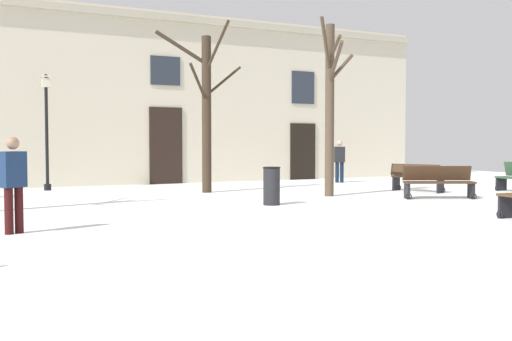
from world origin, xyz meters
TOP-DOWN VIEW (x-y plane):
  - ground_plane at (0.00, 0.00)m, footprint 36.40×36.40m
  - building_facade at (0.01, 9.95)m, footprint 22.75×0.60m
  - tree_foreground at (2.76, 2.84)m, footprint 1.42×1.52m
  - tree_center at (0.11, 5.55)m, footprint 2.87×1.87m
  - streetlamp at (-4.07, 8.55)m, footprint 0.30×0.30m
  - litter_bin at (0.20, 1.51)m, footprint 0.43×0.43m
  - bench_near_center_tree at (5.00, 0.96)m, footprint 1.90×1.23m
  - bench_by_litter_bin at (5.99, 2.92)m, footprint 0.99×1.67m
  - person_near_bench at (6.29, 7.50)m, footprint 0.44×0.35m
  - person_by_shop_door at (-5.74, -0.57)m, footprint 0.44×0.36m

SIDE VIEW (x-z plane):
  - ground_plane at x=0.00m, z-range 0.00..0.00m
  - bench_by_litter_bin at x=5.99m, z-range 0.02..0.88m
  - bench_near_center_tree at x=5.00m, z-range 0.02..0.90m
  - litter_bin at x=0.20m, z-range 0.00..0.93m
  - person_near_bench at x=6.29m, z-range 0.08..1.67m
  - person_by_shop_door at x=-5.74m, z-range 0.08..1.69m
  - streetlamp at x=-4.07m, z-range 0.42..4.08m
  - tree_center at x=0.11m, z-range 0.09..5.03m
  - tree_foreground at x=2.76m, z-range 0.17..5.04m
  - building_facade at x=0.01m, z-range 0.06..6.33m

